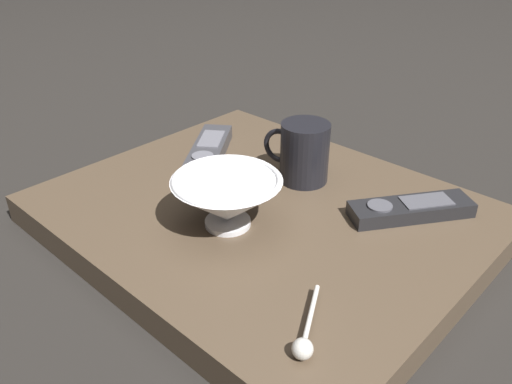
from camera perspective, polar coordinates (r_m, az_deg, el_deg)
name	(u,v)px	position (r m, az deg, el deg)	size (l,w,h in m)	color
ground_plane	(263,229)	(0.85, 0.79, -4.08)	(6.00, 6.00, 0.00)	black
table	(263,217)	(0.83, 0.80, -2.75)	(0.53, 0.64, 0.05)	#4C3D2D
cereal_bowl	(228,199)	(0.75, -3.11, -0.78)	(0.16, 0.16, 0.08)	silver
coffee_mug	(303,152)	(0.87, 5.18, 4.33)	(0.08, 0.12, 0.10)	black
teaspoon	(304,341)	(0.58, 5.28, -15.85)	(0.10, 0.06, 0.02)	silver
tv_remote_near	(209,151)	(0.97, -5.15, 4.52)	(0.18, 0.16, 0.03)	#38383D
tv_remote_far	(411,209)	(0.82, 16.49, -1.78)	(0.18, 0.15, 0.03)	black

